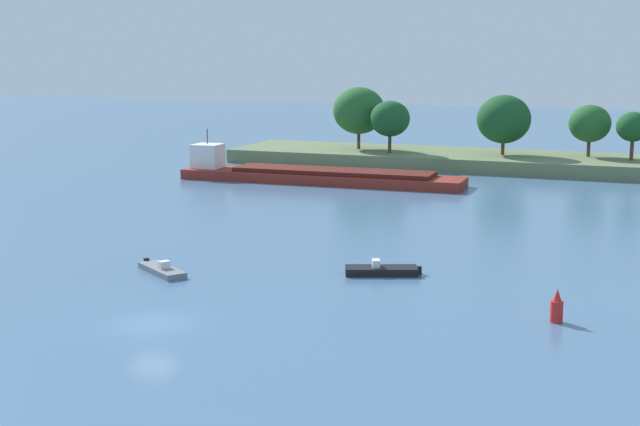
{
  "coord_description": "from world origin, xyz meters",
  "views": [
    {
      "loc": [
        25.4,
        -40.48,
        14.73
      ],
      "look_at": [
        -1.23,
        28.75,
        1.2
      ],
      "focal_mm": 50.03,
      "sensor_mm": 36.0,
      "label": 1
    }
  ],
  "objects_px": {
    "cargo_barge": "(313,175)",
    "channel_buoy_red": "(557,308)",
    "small_motorboat": "(381,270)",
    "fishing_skiff": "(162,270)"
  },
  "relations": [
    {
      "from": "small_motorboat",
      "to": "cargo_barge",
      "type": "bearing_deg",
      "value": 117.6
    },
    {
      "from": "small_motorboat",
      "to": "channel_buoy_red",
      "type": "relative_size",
      "value": 2.68
    },
    {
      "from": "cargo_barge",
      "to": "channel_buoy_red",
      "type": "distance_m",
      "value": 54.76
    },
    {
      "from": "small_motorboat",
      "to": "channel_buoy_red",
      "type": "height_order",
      "value": "channel_buoy_red"
    },
    {
      "from": "cargo_barge",
      "to": "fishing_skiff",
      "type": "relative_size",
      "value": 7.04
    },
    {
      "from": "channel_buoy_red",
      "to": "fishing_skiff",
      "type": "bearing_deg",
      "value": 176.07
    },
    {
      "from": "cargo_barge",
      "to": "channel_buoy_red",
      "type": "xyz_separation_m",
      "value": [
        31.9,
        -44.51,
        -0.08
      ]
    },
    {
      "from": "cargo_barge",
      "to": "channel_buoy_red",
      "type": "bearing_deg",
      "value": -54.37
    },
    {
      "from": "cargo_barge",
      "to": "small_motorboat",
      "type": "relative_size",
      "value": 6.45
    },
    {
      "from": "cargo_barge",
      "to": "fishing_skiff",
      "type": "xyz_separation_m",
      "value": [
        5.85,
        -42.72,
        -0.66
      ]
    }
  ]
}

